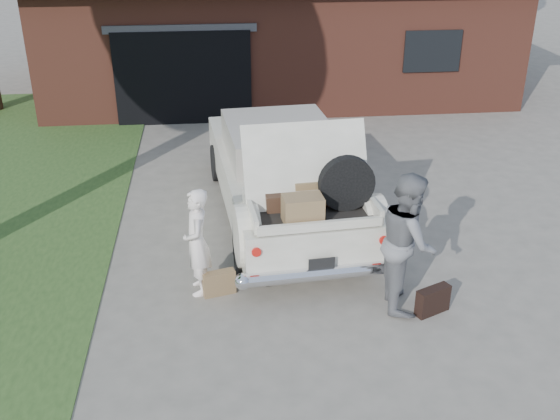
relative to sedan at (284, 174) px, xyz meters
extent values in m
plane|color=gray|center=(-0.28, -2.61, -0.80)|extent=(90.00, 90.00, 0.00)
cube|color=brown|center=(0.72, 8.89, 0.70)|extent=(12.00, 7.00, 3.00)
cube|color=black|center=(-1.78, 5.44, 0.30)|extent=(3.20, 0.30, 2.20)
cube|color=#4C4C51|center=(-1.78, 5.37, 1.45)|extent=(3.50, 0.12, 0.18)
cube|color=black|center=(4.22, 5.37, 0.80)|extent=(1.40, 0.08, 1.00)
cube|color=white|center=(-0.01, 0.05, -0.14)|extent=(2.42, 5.41, 0.68)
cube|color=#AAA295|center=(-0.03, 0.37, 0.47)|extent=(1.90, 2.24, 0.55)
cube|color=black|center=(-0.11, 1.37, 0.45)|extent=(1.63, 0.21, 0.46)
cube|color=black|center=(0.05, -0.63, 0.45)|extent=(1.63, 0.21, 0.46)
cylinder|color=black|center=(-0.79, -1.81, -0.45)|extent=(0.29, 0.71, 0.70)
cylinder|color=black|center=(1.06, -1.66, -0.45)|extent=(0.29, 0.71, 0.70)
cylinder|color=black|center=(-1.07, 1.76, -0.45)|extent=(0.29, 0.71, 0.70)
cylinder|color=black|center=(0.77, 1.91, -0.45)|extent=(0.29, 0.71, 0.70)
cylinder|color=silver|center=(0.21, -2.63, -0.38)|extent=(2.17, 0.36, 0.19)
cylinder|color=#A5140F|center=(-0.66, -2.62, 0.02)|extent=(0.13, 0.12, 0.13)
cylinder|color=#A5140F|center=(1.06, -2.48, 0.02)|extent=(0.13, 0.12, 0.13)
cube|color=black|center=(0.21, -2.65, -0.22)|extent=(0.36, 0.05, 0.18)
cube|color=black|center=(0.15, -1.94, 0.22)|extent=(1.72, 1.29, 0.04)
cube|color=white|center=(-0.69, -2.01, 0.33)|extent=(0.16, 1.16, 0.19)
cube|color=white|center=(0.99, -1.87, 0.33)|extent=(0.16, 1.16, 0.19)
cube|color=white|center=(0.20, -2.52, 0.29)|extent=(1.69, 0.20, 0.13)
cube|color=white|center=(0.13, -1.62, 0.79)|extent=(1.81, 0.69, 1.12)
cube|color=#462D1E|center=(-0.11, -1.75, 0.36)|extent=(0.75, 0.52, 0.23)
cube|color=#93734A|center=(0.00, -2.28, 0.43)|extent=(0.56, 0.39, 0.37)
cube|color=black|center=(0.15, -1.70, 0.34)|extent=(0.64, 0.45, 0.19)
cube|color=#9F7F51|center=(0.16, -1.65, 0.51)|extent=(0.44, 0.30, 0.14)
cylinder|color=black|center=(0.65, -1.96, 0.63)|extent=(0.79, 0.23, 0.78)
imported|color=white|center=(-1.43, -2.20, -0.03)|extent=(0.40, 0.58, 1.53)
imported|color=slate|center=(1.30, -2.79, 0.15)|extent=(0.82, 0.99, 1.89)
cube|color=olive|center=(-1.16, -2.32, -0.62)|extent=(0.47, 0.25, 0.35)
cube|color=black|center=(1.63, -3.07, -0.61)|extent=(0.51, 0.34, 0.38)
camera|label=1|loc=(-1.14, -10.04, 4.19)|focal=42.00mm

